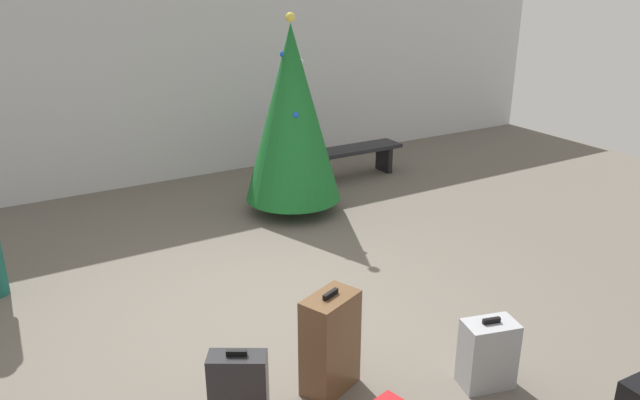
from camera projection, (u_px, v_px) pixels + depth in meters
ground_plane at (273, 318)px, 5.56m from camera, size 16.00×16.00×0.00m
back_wall at (128, 80)px, 8.71m from camera, size 16.00×0.20×3.16m
holiday_tree at (292, 114)px, 7.67m from camera, size 1.26×1.26×2.58m
waiting_bench at (354, 155)px, 9.43m from camera, size 1.58×0.44×0.48m
suitcase_1 at (330, 343)px, 4.48m from camera, size 0.50×0.40×0.83m
suitcase_4 at (488, 354)px, 4.57m from camera, size 0.45×0.34×0.58m
suitcase_5 at (239, 396)px, 4.02m from camera, size 0.42×0.35×0.69m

